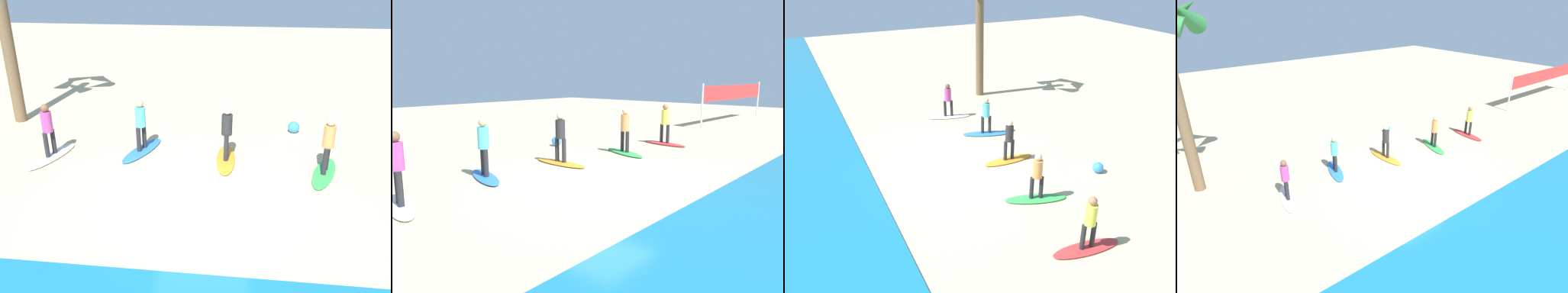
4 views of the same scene
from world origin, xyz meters
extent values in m
plane|color=#CCB789|center=(0.00, 0.00, 0.00)|extent=(60.00, 60.00, 0.00)
ellipsoid|color=green|center=(-3.26, -1.58, 0.04)|extent=(1.20, 2.17, 0.09)
cylinder|color=#232328|center=(-3.21, -1.43, 0.48)|extent=(0.14, 0.14, 0.78)
cylinder|color=#232328|center=(-3.31, -1.73, 0.48)|extent=(0.14, 0.14, 0.78)
cylinder|color=#E58C4C|center=(-3.26, -1.58, 1.18)|extent=(0.32, 0.32, 0.62)
sphere|color=beige|center=(-3.26, -1.58, 1.61)|extent=(0.24, 0.24, 0.24)
ellipsoid|color=orange|center=(-0.43, -2.15, 0.04)|extent=(0.60, 2.11, 0.09)
cylinder|color=#232328|center=(-0.44, -1.99, 0.48)|extent=(0.14, 0.14, 0.78)
cylinder|color=#232328|center=(-0.43, -2.31, 0.48)|extent=(0.14, 0.14, 0.78)
cylinder|color=#262628|center=(-0.43, -2.15, 1.18)|extent=(0.32, 0.32, 0.62)
sphere|color=beige|center=(-0.43, -2.15, 1.61)|extent=(0.24, 0.24, 0.24)
ellipsoid|color=blue|center=(2.25, -2.50, 0.04)|extent=(1.22, 2.17, 0.09)
cylinder|color=#232328|center=(2.30, -2.35, 0.48)|extent=(0.14, 0.14, 0.78)
cylinder|color=#232328|center=(2.20, -2.65, 0.48)|extent=(0.14, 0.14, 0.78)
cylinder|color=#4CC6D1|center=(2.25, -2.50, 1.18)|extent=(0.32, 0.32, 0.62)
sphere|color=tan|center=(2.25, -2.50, 1.61)|extent=(0.24, 0.24, 0.24)
ellipsoid|color=white|center=(4.92, -1.76, 0.04)|extent=(1.11, 2.17, 0.09)
cylinder|color=#232328|center=(4.97, -1.60, 0.48)|extent=(0.14, 0.14, 0.78)
cylinder|color=#232328|center=(4.88, -1.91, 0.48)|extent=(0.14, 0.14, 0.78)
cylinder|color=#B74293|center=(4.92, -1.76, 1.18)|extent=(0.32, 0.32, 0.62)
sphere|color=brown|center=(4.92, -1.76, 1.61)|extent=(0.24, 0.24, 0.24)
cylinder|color=brown|center=(7.46, -4.71, 3.25)|extent=(0.44, 0.44, 6.51)
sphere|color=#338CE5|center=(-2.69, -4.69, 0.20)|extent=(0.41, 0.41, 0.41)
camera|label=1|loc=(-0.84, 9.29, 5.61)|focal=38.36mm
camera|label=2|loc=(8.19, 6.66, 2.88)|focal=34.86mm
camera|label=3|loc=(-12.74, 5.11, 7.53)|focal=37.40mm
camera|label=4|loc=(9.05, 8.91, 7.32)|focal=30.30mm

